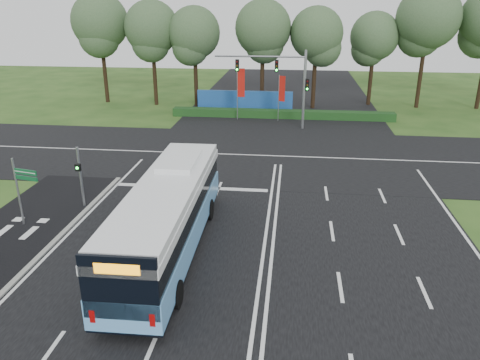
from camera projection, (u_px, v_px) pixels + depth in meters
name	position (u px, v px, depth m)	size (l,w,h in m)	color
ground	(267.00, 228.00, 24.01)	(120.00, 120.00, 0.00)	#254818
road_main	(267.00, 228.00, 24.01)	(20.00, 120.00, 0.04)	black
road_cross	(277.00, 156.00, 35.14)	(120.00, 14.00, 0.05)	black
bike_path	(4.00, 242.00, 22.55)	(5.00, 18.00, 0.06)	black
kerb_strip	(52.00, 244.00, 22.29)	(0.25, 18.00, 0.12)	gray
city_bus	(168.00, 216.00, 21.08)	(2.96, 12.91, 3.70)	#64A9E9
pedestrian_signal	(80.00, 175.00, 25.87)	(0.29, 0.42, 3.51)	gray
street_sign	(22.00, 184.00, 23.44)	(1.40, 0.40, 3.66)	gray
banner_flag_left	(240.00, 86.00, 44.89)	(0.75, 0.13, 5.09)	gray
banner_flag_mid	(281.00, 91.00, 44.35)	(0.63, 0.28, 4.48)	gray
traffic_light_gantry	(284.00, 77.00, 41.35)	(8.41, 0.28, 7.00)	gray
hedge	(282.00, 114.00, 46.61)	(22.00, 1.20, 0.80)	#193A15
blue_hoarding	(245.00, 101.00, 49.10)	(10.00, 0.30, 2.20)	#1B4C95
eucalyptus_row	(334.00, 25.00, 48.56)	(54.21, 8.29, 12.64)	black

